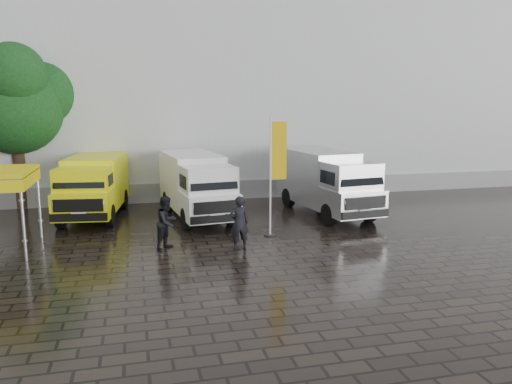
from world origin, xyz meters
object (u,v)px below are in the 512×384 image
at_px(flagpole, 275,171).
at_px(person_tent, 167,222).
at_px(van_silver, 326,183).
at_px(wheelie_bin, 354,185).
at_px(person_front, 239,223).
at_px(van_yellow, 94,188).
at_px(van_white, 196,187).

height_order(flagpole, person_tent, flagpole).
bearing_deg(van_silver, wheelie_bin, 44.04).
height_order(flagpole, person_front, flagpole).
relative_size(van_yellow, flagpole, 1.27).
bearing_deg(van_white, van_silver, -12.92).
bearing_deg(van_white, person_tent, -116.07).
bearing_deg(flagpole, person_tent, -168.93).
distance_m(van_silver, person_front, 6.94).
xyz_separation_m(van_silver, person_tent, (-7.50, -4.00, -0.49)).
bearing_deg(wheelie_bin, van_yellow, -179.65).
xyz_separation_m(van_yellow, van_silver, (10.35, -1.70, 0.09)).
bearing_deg(van_white, person_front, -88.03).
bearing_deg(wheelie_bin, flagpole, -141.88).
distance_m(van_white, flagpole, 4.72).
relative_size(van_yellow, van_silver, 0.88).
bearing_deg(person_tent, van_silver, -21.71).
relative_size(wheelie_bin, person_tent, 0.59).
height_order(wheelie_bin, person_front, person_front).
xyz_separation_m(van_silver, wheelie_bin, (3.28, 4.05, -0.88)).
relative_size(van_silver, flagpole, 1.45).
distance_m(van_white, person_tent, 4.91).
bearing_deg(flagpole, van_silver, 43.64).
xyz_separation_m(van_silver, flagpole, (-3.34, -3.18, 1.09)).
distance_m(flagpole, person_tent, 4.53).
distance_m(van_yellow, person_front, 8.33).
relative_size(van_white, wheelie_bin, 5.85).
distance_m(wheelie_bin, person_front, 12.12).
height_order(van_white, van_silver, van_silver).
height_order(van_yellow, person_tent, van_yellow).
bearing_deg(van_yellow, flagpole, -27.38).
distance_m(person_front, person_tent, 2.54).
xyz_separation_m(van_silver, person_front, (-5.06, -4.73, -0.48)).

